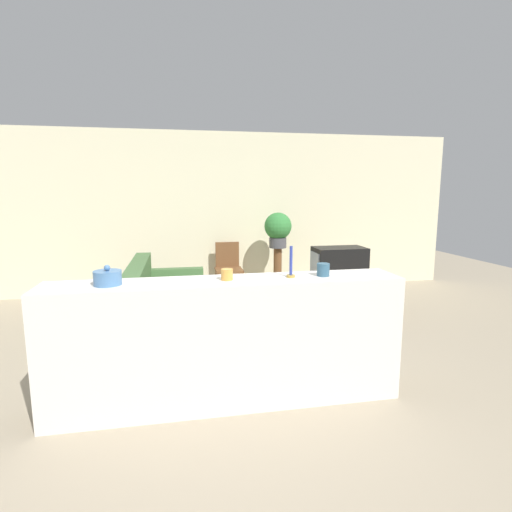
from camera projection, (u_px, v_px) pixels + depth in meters
name	position (u px, v px, depth m)	size (l,w,h in m)	color
ground_plane	(223.00, 380.00, 3.67)	(14.00, 14.00, 0.00)	tan
wall_back	(200.00, 213.00, 6.77)	(9.00, 0.06, 2.70)	beige
couch	(166.00, 307.00, 4.96)	(0.94, 1.93, 0.84)	#476B3D
tv_stand	(338.00, 300.00, 5.60)	(0.90, 0.56, 0.41)	brown
television	(339.00, 267.00, 5.52)	(0.71, 0.41, 0.54)	black
wooden_chair	(228.00, 266.00, 6.63)	(0.44, 0.44, 0.87)	brown
plant_stand	(278.00, 272.00, 6.59)	(0.13, 0.13, 0.80)	brown
potted_plant	(278.00, 228.00, 6.47)	(0.44, 0.44, 0.57)	#4C4C51
foreground_counter	(228.00, 342.00, 3.21)	(2.81, 0.44, 1.03)	white
decorative_bowl	(108.00, 278.00, 2.95)	(0.20, 0.20, 0.15)	#4C7AAD
candle_jar	(227.00, 274.00, 3.12)	(0.09, 0.09, 0.09)	gold
candlestick	(291.00, 267.00, 3.21)	(0.07, 0.07, 0.25)	#B7933D
coffee_tin	(323.00, 270.00, 3.27)	(0.10, 0.10, 0.10)	#335B75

